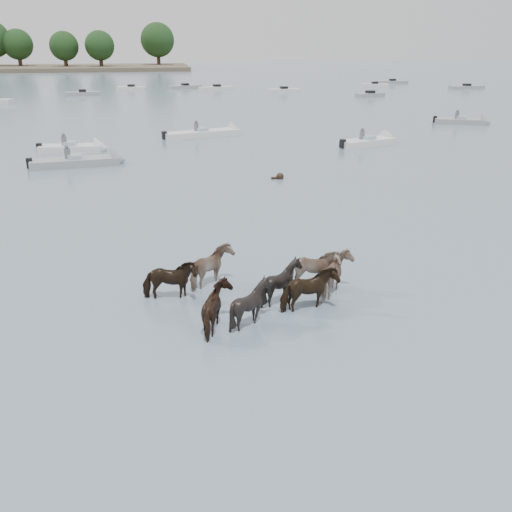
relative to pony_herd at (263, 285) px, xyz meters
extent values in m
plane|color=slate|center=(-1.88, -1.26, -0.56)|extent=(400.00, 400.00, 0.00)
imported|color=black|center=(-2.69, 0.75, 0.00)|extent=(1.68, 0.87, 1.38)
imported|color=gray|center=(-1.30, 1.53, 0.00)|extent=(1.58, 1.70, 1.39)
imported|color=black|center=(0.57, 0.00, 0.01)|extent=(1.46, 1.35, 1.40)
imported|color=gray|center=(1.75, 0.81, 0.00)|extent=(1.70, 0.89, 1.38)
imported|color=black|center=(-1.46, -1.34, -0.01)|extent=(1.36, 1.53, 1.37)
imported|color=black|center=(-0.58, -1.22, -0.01)|extent=(1.35, 1.23, 1.37)
imported|color=black|center=(1.19, -0.71, 0.01)|extent=(1.80, 1.15, 1.40)
imported|color=#856E5A|center=(2.35, 0.15, 0.01)|extent=(1.40, 1.57, 1.40)
sphere|color=black|center=(4.04, 15.35, -0.44)|extent=(0.44, 0.44, 0.44)
cube|color=black|center=(3.79, 15.35, -0.54)|extent=(0.50, 0.22, 0.18)
cube|color=silver|center=(-8.51, 25.94, -0.36)|extent=(4.30, 1.83, 0.55)
cone|color=silver|center=(-6.40, 25.82, -0.36)|extent=(0.99, 1.65, 1.60)
cube|color=#99ADB7|center=(-8.51, 25.94, -0.01)|extent=(0.86, 1.16, 0.35)
cube|color=black|center=(-10.61, 26.05, -0.21)|extent=(0.37, 0.37, 0.60)
cylinder|color=#595966|center=(-8.91, 25.94, 0.19)|extent=(0.36, 0.36, 0.70)
sphere|color=#595966|center=(-8.91, 25.94, 0.64)|extent=(0.24, 0.24, 0.24)
cube|color=gray|center=(-7.68, 21.02, -0.36)|extent=(5.43, 2.25, 0.55)
cone|color=gray|center=(-5.06, 21.35, -0.36)|extent=(1.09, 1.70, 1.60)
cube|color=#99ADB7|center=(-7.68, 21.02, -0.01)|extent=(0.93, 1.21, 0.35)
cube|color=black|center=(-10.30, 20.69, -0.21)|extent=(0.39, 0.39, 0.60)
cylinder|color=#595966|center=(-8.08, 21.02, 0.19)|extent=(0.36, 0.36, 0.70)
sphere|color=#595966|center=(-8.08, 21.02, 0.64)|extent=(0.24, 0.24, 0.24)
cube|color=silver|center=(1.08, 30.84, -0.36)|extent=(6.47, 3.38, 0.55)
cone|color=silver|center=(4.07, 31.76, -0.36)|extent=(1.33, 1.79, 1.60)
cube|color=#99ADB7|center=(1.08, 30.84, -0.01)|extent=(1.09, 1.31, 0.35)
cube|color=black|center=(-1.92, 29.91, -0.21)|extent=(0.44, 0.44, 0.60)
cylinder|color=#595966|center=(0.68, 30.84, 0.19)|extent=(0.36, 0.36, 0.70)
sphere|color=#595966|center=(0.68, 30.84, 0.64)|extent=(0.24, 0.24, 0.24)
cube|color=silver|center=(12.74, 24.55, -0.36)|extent=(4.87, 3.11, 0.55)
cone|color=silver|center=(14.90, 25.35, -0.36)|extent=(1.40, 1.81, 1.60)
cube|color=#99ADB7|center=(12.74, 24.55, -0.01)|extent=(1.14, 1.33, 0.35)
cube|color=black|center=(10.59, 23.74, -0.21)|extent=(0.45, 0.45, 0.60)
cylinder|color=#595966|center=(12.34, 24.55, 0.19)|extent=(0.36, 0.36, 0.70)
sphere|color=#595966|center=(12.34, 24.55, 0.64)|extent=(0.24, 0.24, 0.24)
cube|color=gray|center=(25.55, 33.81, -0.36)|extent=(4.80, 3.43, 0.55)
cone|color=gray|center=(27.60, 32.81, -0.36)|extent=(1.51, 1.83, 1.60)
cube|color=#99ADB7|center=(25.55, 33.81, -0.01)|extent=(1.21, 1.36, 0.35)
cube|color=black|center=(23.50, 34.81, -0.21)|extent=(0.47, 0.47, 0.60)
cylinder|color=#595966|center=(25.15, 33.81, 0.19)|extent=(0.36, 0.36, 0.70)
sphere|color=#595966|center=(25.15, 33.81, 0.64)|extent=(0.24, 0.24, 0.24)
cube|color=gray|center=(-12.10, 70.12, -0.34)|extent=(4.86, 2.01, 0.60)
cube|color=black|center=(-12.10, 70.12, 0.04)|extent=(1.10, 1.10, 0.50)
cube|color=silver|center=(-5.51, 78.61, -0.34)|extent=(4.63, 2.38, 0.60)
cube|color=black|center=(-5.51, 78.61, 0.04)|extent=(1.18, 1.18, 0.50)
cube|color=gray|center=(3.01, 79.62, -0.34)|extent=(5.62, 3.44, 0.60)
cube|color=black|center=(3.01, 79.62, 0.04)|extent=(1.30, 1.30, 0.50)
cube|color=silver|center=(7.79, 76.29, -0.34)|extent=(5.89, 3.40, 0.60)
cube|color=black|center=(7.79, 76.29, 0.04)|extent=(1.29, 1.29, 0.50)
cube|color=silver|center=(17.21, 70.17, -0.34)|extent=(5.08, 2.13, 0.60)
cube|color=black|center=(17.21, 70.17, 0.04)|extent=(1.12, 1.12, 0.50)
cube|color=gray|center=(27.24, 60.74, -0.34)|extent=(4.54, 2.94, 0.60)
cube|color=black|center=(27.24, 60.74, 0.04)|extent=(1.29, 1.29, 0.50)
cube|color=silver|center=(34.71, 77.61, -0.34)|extent=(4.62, 2.39, 0.60)
cube|color=black|center=(34.71, 77.61, 0.04)|extent=(1.19, 1.19, 0.50)
cube|color=gray|center=(40.65, 84.01, -0.34)|extent=(5.61, 1.87, 0.60)
cube|color=black|center=(40.65, 84.01, 0.04)|extent=(1.06, 1.06, 0.50)
cube|color=gray|center=(47.50, 70.51, -0.34)|extent=(5.76, 1.82, 0.60)
cube|color=black|center=(47.50, 70.51, 0.04)|extent=(1.06, 1.06, 0.50)
cylinder|color=#382619|center=(-36.19, 151.72, 1.21)|extent=(1.00, 1.00, 3.54)
sphere|color=black|center=(-36.19, 151.72, 5.83)|extent=(7.86, 7.86, 7.86)
cylinder|color=#382619|center=(-23.75, 146.36, 1.11)|extent=(1.00, 1.00, 3.33)
sphere|color=black|center=(-23.75, 146.36, 5.45)|extent=(7.40, 7.40, 7.40)
cylinder|color=#382619|center=(-14.64, 145.20, 1.14)|extent=(1.00, 1.00, 3.39)
sphere|color=black|center=(-14.64, 145.20, 5.56)|extent=(7.53, 7.53, 7.53)
cylinder|color=#382619|center=(0.53, 152.88, 1.52)|extent=(1.00, 1.00, 4.15)
sphere|color=black|center=(0.53, 152.88, 6.94)|extent=(9.23, 9.23, 9.23)
camera|label=1|loc=(-2.93, -14.54, 6.69)|focal=38.90mm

